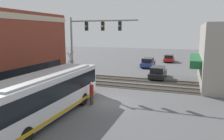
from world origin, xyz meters
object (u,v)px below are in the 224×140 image
at_px(parked_car_red, 169,58).
at_px(pedestrian_near_bus, 92,93).
at_px(parked_car_black, 158,73).
at_px(crossing_signal, 71,65).
at_px(city_bus, 47,93).
at_px(pedestrian_at_crossing, 79,78).
at_px(parked_car_blue, 148,63).

bearing_deg(parked_car_red, pedestrian_near_bus, 172.57).
bearing_deg(parked_car_black, crossing_signal, 130.45).
bearing_deg(pedestrian_near_bus, crossing_signal, 43.45).
xyz_separation_m(city_bus, pedestrian_at_crossing, (8.22, 1.94, -0.77)).
height_order(crossing_signal, pedestrian_at_crossing, crossing_signal).
bearing_deg(parked_car_red, city_bus, 170.36).
xyz_separation_m(parked_car_black, pedestrian_near_bus, (-12.17, 3.68, 0.26)).
relative_size(city_bus, pedestrian_at_crossing, 5.75).
relative_size(city_bus, parked_car_red, 2.50).
xyz_separation_m(city_bus, crossing_signal, (8.52, 3.02, 0.57)).
height_order(parked_car_red, pedestrian_near_bus, pedestrian_near_bus).
bearing_deg(parked_car_black, city_bus, 161.01).
xyz_separation_m(parked_car_black, parked_car_blue, (8.48, 2.80, 0.01)).
height_order(city_bus, parked_car_blue, city_bus).
distance_m(parked_car_black, parked_car_blue, 8.93).
xyz_separation_m(crossing_signal, parked_car_blue, (15.65, -5.62, -1.59)).
bearing_deg(crossing_signal, city_bus, -160.51).
xyz_separation_m(crossing_signal, pedestrian_at_crossing, (-0.30, -1.07, -1.34)).
xyz_separation_m(parked_car_black, pedestrian_at_crossing, (-7.47, 7.34, 0.26)).
xyz_separation_m(parked_car_black, parked_car_red, (16.09, 0.00, -0.05)).
bearing_deg(city_bus, parked_car_blue, -6.14).
relative_size(parked_car_red, pedestrian_near_bus, 2.28).
height_order(city_bus, parked_car_black, city_bus).
bearing_deg(parked_car_red, parked_car_black, 180.00).
height_order(city_bus, crossing_signal, crossing_signal).
xyz_separation_m(city_bus, parked_car_black, (15.69, -5.40, -1.03)).
relative_size(parked_car_black, pedestrian_at_crossing, 2.55).
height_order(parked_car_blue, parked_car_red, parked_car_blue).
height_order(parked_car_red, pedestrian_at_crossing, pedestrian_at_crossing).
distance_m(crossing_signal, parked_car_red, 24.79).
bearing_deg(crossing_signal, pedestrian_near_bus, -136.55).
distance_m(parked_car_blue, parked_car_red, 8.11).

